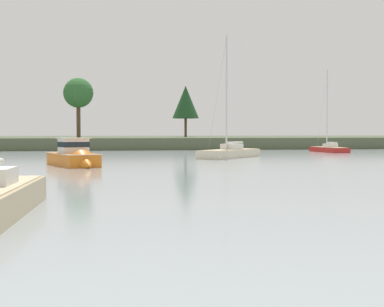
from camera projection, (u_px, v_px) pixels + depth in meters
far_shore_bank at (158, 141)px, 105.81m from camera, size 243.02×51.30×1.73m
cruiser_orange at (76, 160)px, 42.82m from camera, size 4.51×7.61×3.89m
sailboat_red at (329, 150)px, 73.11m from camera, size 2.46×7.42×11.07m
sailboat_cream at (230, 155)px, 57.13m from camera, size 7.97×8.60×12.70m
shore_tree_far_right at (78, 93)px, 85.19m from camera, size 4.47×4.47×8.98m
shore_tree_left at (186, 102)px, 98.63m from camera, size 4.63×4.63×8.91m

